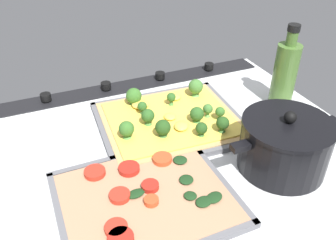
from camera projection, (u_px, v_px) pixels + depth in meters
ground_plane at (177, 150)px, 80.24cm from camera, size 81.88×68.48×3.00cm
stove_control_panel at (134, 84)px, 102.68cm from camera, size 78.60×7.00×2.60cm
baking_tray_front at (170, 123)px, 86.25cm from camera, size 35.21×30.88×1.30cm
broccoli_pizza at (170, 117)px, 85.47cm from camera, size 32.70×28.36×6.10cm
baking_tray_back at (146, 200)px, 65.10cm from camera, size 31.88×27.17×1.30cm
veggie_pizza_back at (144, 196)px, 64.86cm from camera, size 29.46×24.75×1.90cm
cooking_pot at (284, 145)px, 70.60cm from camera, size 24.75×17.90×13.25cm
oil_bottle at (285, 73)px, 89.65cm from camera, size 5.97×5.97×21.51cm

